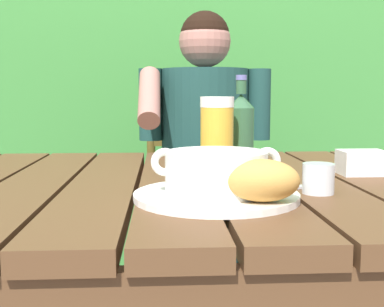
{
  "coord_description": "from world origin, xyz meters",
  "views": [
    {
      "loc": [
        -0.02,
        -1.08,
        0.94
      ],
      "look_at": [
        0.04,
        -0.11,
        0.82
      ],
      "focal_mm": 46.79,
      "sensor_mm": 36.0,
      "label": 1
    }
  ],
  "objects_px": {
    "person_eating": "(205,151)",
    "beer_glass": "(217,137)",
    "chair_near_diner": "(201,209)",
    "butter_tub": "(362,163)",
    "soup_bowl": "(216,171)",
    "table_knife": "(282,188)",
    "water_glass_small": "(318,178)",
    "serving_plate": "(216,196)",
    "bread_roll": "(262,180)",
    "beer_bottle": "(241,131)"
  },
  "relations": [
    {
      "from": "soup_bowl",
      "to": "water_glass_small",
      "type": "bearing_deg",
      "value": 11.04
    },
    {
      "from": "serving_plate",
      "to": "beer_bottle",
      "type": "xyz_separation_m",
      "value": [
        0.09,
        0.32,
        0.09
      ]
    },
    {
      "from": "person_eating",
      "to": "beer_glass",
      "type": "height_order",
      "value": "person_eating"
    },
    {
      "from": "soup_bowl",
      "to": "beer_glass",
      "type": "bearing_deg",
      "value": 83.48
    },
    {
      "from": "butter_tub",
      "to": "table_knife",
      "type": "relative_size",
      "value": 0.69
    },
    {
      "from": "person_eating",
      "to": "beer_glass",
      "type": "relative_size",
      "value": 6.85
    },
    {
      "from": "chair_near_diner",
      "to": "beer_glass",
      "type": "xyz_separation_m",
      "value": [
        -0.04,
        -0.9,
        0.38
      ]
    },
    {
      "from": "butter_tub",
      "to": "bread_roll",
      "type": "bearing_deg",
      "value": -132.73
    },
    {
      "from": "person_eating",
      "to": "butter_tub",
      "type": "relative_size",
      "value": 11.91
    },
    {
      "from": "person_eating",
      "to": "table_knife",
      "type": "distance_m",
      "value": 0.87
    },
    {
      "from": "soup_bowl",
      "to": "table_knife",
      "type": "xyz_separation_m",
      "value": [
        0.14,
        0.07,
        -0.05
      ]
    },
    {
      "from": "chair_near_diner",
      "to": "person_eating",
      "type": "height_order",
      "value": "person_eating"
    },
    {
      "from": "serving_plate",
      "to": "beer_glass",
      "type": "height_order",
      "value": "beer_glass"
    },
    {
      "from": "table_knife",
      "to": "serving_plate",
      "type": "bearing_deg",
      "value": -151.78
    },
    {
      "from": "table_knife",
      "to": "beer_glass",
      "type": "bearing_deg",
      "value": 123.34
    },
    {
      "from": "beer_glass",
      "to": "person_eating",
      "type": "bearing_deg",
      "value": 87.3
    },
    {
      "from": "person_eating",
      "to": "butter_tub",
      "type": "bearing_deg",
      "value": -66.27
    },
    {
      "from": "water_glass_small",
      "to": "table_knife",
      "type": "distance_m",
      "value": 0.07
    },
    {
      "from": "person_eating",
      "to": "soup_bowl",
      "type": "relative_size",
      "value": 5.33
    },
    {
      "from": "person_eating",
      "to": "table_knife",
      "type": "relative_size",
      "value": 8.25
    },
    {
      "from": "serving_plate",
      "to": "soup_bowl",
      "type": "height_order",
      "value": "soup_bowl"
    },
    {
      "from": "bread_roll",
      "to": "table_knife",
      "type": "distance_m",
      "value": 0.17
    },
    {
      "from": "chair_near_diner",
      "to": "bread_roll",
      "type": "bearing_deg",
      "value": -89.86
    },
    {
      "from": "chair_near_diner",
      "to": "beer_glass",
      "type": "bearing_deg",
      "value": -92.29
    },
    {
      "from": "butter_tub",
      "to": "table_knife",
      "type": "height_order",
      "value": "butter_tub"
    },
    {
      "from": "serving_plate",
      "to": "water_glass_small",
      "type": "height_order",
      "value": "water_glass_small"
    },
    {
      "from": "serving_plate",
      "to": "bread_roll",
      "type": "relative_size",
      "value": 2.19
    },
    {
      "from": "table_knife",
      "to": "bread_roll",
      "type": "bearing_deg",
      "value": -115.17
    },
    {
      "from": "soup_bowl",
      "to": "beer_glass",
      "type": "xyz_separation_m",
      "value": [
        0.03,
        0.24,
        0.04
      ]
    },
    {
      "from": "bread_roll",
      "to": "butter_tub",
      "type": "height_order",
      "value": "bread_roll"
    },
    {
      "from": "soup_bowl",
      "to": "water_glass_small",
      "type": "xyz_separation_m",
      "value": [
        0.2,
        0.04,
        -0.02
      ]
    },
    {
      "from": "butter_tub",
      "to": "soup_bowl",
      "type": "bearing_deg",
      "value": -145.98
    },
    {
      "from": "water_glass_small",
      "to": "soup_bowl",
      "type": "bearing_deg",
      "value": -168.96
    },
    {
      "from": "chair_near_diner",
      "to": "person_eating",
      "type": "distance_m",
      "value": 0.33
    },
    {
      "from": "person_eating",
      "to": "water_glass_small",
      "type": "distance_m",
      "value": 0.92
    },
    {
      "from": "beer_glass",
      "to": "butter_tub",
      "type": "distance_m",
      "value": 0.34
    },
    {
      "from": "beer_bottle",
      "to": "table_knife",
      "type": "height_order",
      "value": "beer_bottle"
    },
    {
      "from": "butter_tub",
      "to": "person_eating",
      "type": "bearing_deg",
      "value": 113.73
    },
    {
      "from": "chair_near_diner",
      "to": "serving_plate",
      "type": "bearing_deg",
      "value": -93.19
    },
    {
      "from": "bread_roll",
      "to": "beer_bottle",
      "type": "relative_size",
      "value": 0.58
    },
    {
      "from": "table_knife",
      "to": "beer_bottle",
      "type": "bearing_deg",
      "value": 99.99
    },
    {
      "from": "soup_bowl",
      "to": "beer_bottle",
      "type": "relative_size",
      "value": 1.01
    },
    {
      "from": "person_eating",
      "to": "table_knife",
      "type": "height_order",
      "value": "person_eating"
    },
    {
      "from": "bread_roll",
      "to": "serving_plate",
      "type": "bearing_deg",
      "value": 130.6
    },
    {
      "from": "person_eating",
      "to": "beer_glass",
      "type": "distance_m",
      "value": 0.71
    },
    {
      "from": "beer_bottle",
      "to": "table_knife",
      "type": "relative_size",
      "value": 1.54
    },
    {
      "from": "chair_near_diner",
      "to": "table_knife",
      "type": "relative_size",
      "value": 6.17
    },
    {
      "from": "person_eating",
      "to": "butter_tub",
      "type": "distance_m",
      "value": 0.76
    },
    {
      "from": "serving_plate",
      "to": "table_knife",
      "type": "distance_m",
      "value": 0.16
    },
    {
      "from": "chair_near_diner",
      "to": "butter_tub",
      "type": "xyz_separation_m",
      "value": [
        0.3,
        -0.89,
        0.32
      ]
    }
  ]
}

